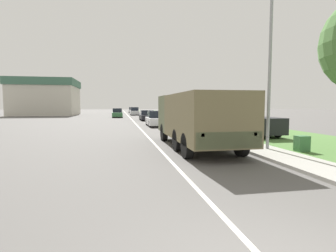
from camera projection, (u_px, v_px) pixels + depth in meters
The scene contains 14 objects.
ground_plane at pixel (130, 118), 42.19m from camera, with size 180.00×180.00×0.00m, color #565451.
lane_centre_stripe at pixel (130, 118), 42.19m from camera, with size 0.12×120.00×0.00m.
sidewalk_right at pixel (158, 117), 43.03m from camera, with size 1.80×120.00×0.12m.
grass_strip_right at pixel (184, 118), 43.85m from camera, with size 7.00×120.00×0.02m.
military_truck at pixel (196, 117), 12.87m from camera, with size 2.58×7.93×2.63m.
car_nearest_ahead at pixel (156, 119), 26.20m from camera, with size 1.74×4.18×1.53m.
car_second_ahead at pixel (147, 116), 35.98m from camera, with size 1.86×4.21×1.39m.
car_third_ahead at pixel (117, 113), 44.88m from camera, with size 1.71×4.79×1.54m.
car_fourth_ahead at pixel (134, 112), 54.90m from camera, with size 1.78×4.77×1.66m.
car_farthest_ahead at pixel (132, 110), 69.07m from camera, with size 1.81×4.50×1.56m.
pickup_truck at pixel (249, 122), 18.80m from camera, with size 2.04×5.63×1.90m.
lamp_post at pixel (267, 40), 11.52m from camera, with size 1.69×0.24×8.30m.
utility_box at pixel (302, 144), 11.78m from camera, with size 0.55×0.45×0.70m.
building_distant at pixel (46, 97), 55.37m from camera, with size 12.56×12.43×7.44m.
Camera 1 is at (-1.91, -2.55, 2.10)m, focal length 28.00 mm.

